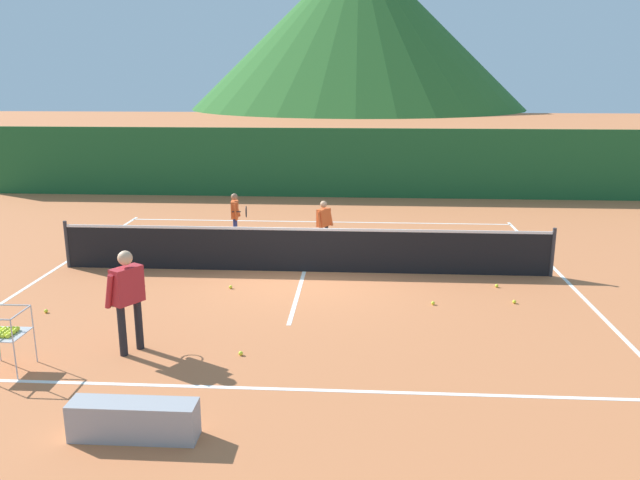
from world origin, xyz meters
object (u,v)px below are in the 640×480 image
(tennis_ball_6, at_px, (111,304))
(tennis_ball_4, at_px, (231,287))
(tennis_net, at_px, (304,249))
(tennis_ball_7, at_px, (241,353))
(tennis_ball_3, at_px, (514,302))
(ball_cart, at_px, (4,332))
(tennis_ball_0, at_px, (433,303))
(instructor, at_px, (128,292))
(tennis_ball_5, at_px, (124,290))
(student_0, at_px, (235,213))
(tennis_ball_1, at_px, (46,311))
(tennis_ball_8, at_px, (142,290))
(courtside_bench, at_px, (134,420))
(tennis_ball_2, at_px, (497,286))
(student_1, at_px, (324,221))

(tennis_ball_6, bearing_deg, tennis_ball_4, 28.99)
(tennis_net, xyz_separation_m, tennis_ball_7, (-0.60, -4.31, -0.47))
(tennis_ball_3, height_order, tennis_ball_6, same)
(tennis_net, bearing_deg, ball_cart, -127.64)
(tennis_ball_0, relative_size, tennis_ball_6, 1.00)
(instructor, height_order, tennis_ball_4, instructor)
(tennis_ball_0, height_order, tennis_ball_5, same)
(instructor, xyz_separation_m, student_0, (0.32, 6.79, -0.23))
(tennis_ball_3, bearing_deg, tennis_ball_1, -173.15)
(tennis_ball_6, bearing_deg, student_0, 73.83)
(tennis_ball_8, bearing_deg, tennis_ball_0, -3.83)
(tennis_net, relative_size, tennis_ball_8, 155.33)
(tennis_ball_7, relative_size, courtside_bench, 0.05)
(courtside_bench, bearing_deg, ball_cart, 146.18)
(tennis_ball_2, relative_size, tennis_ball_3, 1.00)
(tennis_ball_4, bearing_deg, tennis_ball_2, 4.42)
(instructor, distance_m, tennis_ball_6, 2.41)
(instructor, relative_size, tennis_ball_8, 23.77)
(tennis_net, bearing_deg, tennis_ball_3, -23.04)
(tennis_net, height_order, instructor, instructor)
(tennis_ball_1, relative_size, tennis_ball_6, 1.00)
(tennis_ball_4, bearing_deg, tennis_ball_0, -9.76)
(courtside_bench, bearing_deg, instructor, 110.27)
(tennis_ball_7, bearing_deg, tennis_ball_3, 28.78)
(tennis_net, height_order, tennis_ball_2, tennis_net)
(tennis_ball_4, xyz_separation_m, courtside_bench, (-0.05, -5.41, 0.20))
(student_1, bearing_deg, ball_cart, -121.76)
(tennis_ball_1, height_order, tennis_ball_2, same)
(tennis_ball_8, bearing_deg, tennis_net, 26.49)
(tennis_ball_4, bearing_deg, tennis_ball_5, -171.22)
(tennis_ball_1, bearing_deg, tennis_ball_4, 26.72)
(ball_cart, xyz_separation_m, tennis_ball_6, (0.48, 2.66, -0.54))
(tennis_ball_7, height_order, courtside_bench, courtside_bench)
(ball_cart, height_order, tennis_ball_3, ball_cart)
(courtside_bench, bearing_deg, tennis_ball_2, 47.28)
(tennis_ball_4, distance_m, tennis_ball_7, 3.18)
(ball_cart, xyz_separation_m, tennis_ball_5, (0.44, 3.46, -0.54))
(instructor, height_order, tennis_ball_2, instructor)
(tennis_net, xyz_separation_m, tennis_ball_5, (-3.42, -1.55, -0.47))
(courtside_bench, bearing_deg, tennis_ball_4, 89.45)
(tennis_ball_4, bearing_deg, tennis_ball_1, -153.28)
(tennis_net, xyz_separation_m, tennis_ball_0, (2.57, -1.91, -0.47))
(tennis_ball_4, relative_size, tennis_ball_6, 1.00)
(tennis_ball_7, bearing_deg, tennis_ball_0, 37.27)
(tennis_ball_2, relative_size, tennis_ball_7, 1.00)
(tennis_ball_1, bearing_deg, tennis_ball_2, 13.08)
(ball_cart, bearing_deg, tennis_ball_6, 79.81)
(courtside_bench, bearing_deg, tennis_ball_3, 41.63)
(tennis_ball_3, xyz_separation_m, tennis_ball_4, (-5.46, 0.51, 0.00))
(student_0, relative_size, tennis_ball_3, 18.18)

